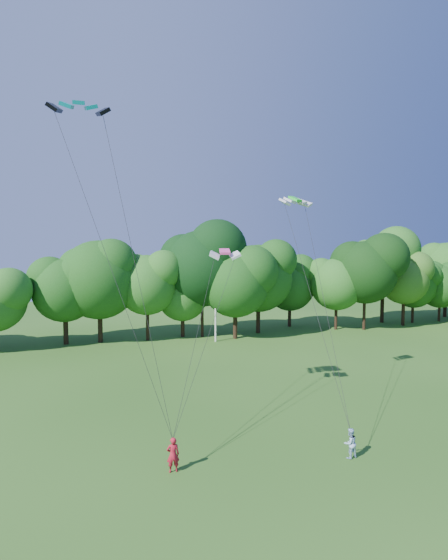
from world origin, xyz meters
name	(u,v)px	position (x,y,z in m)	size (l,w,h in m)	color
ground	(334,516)	(0.00, 0.00, 0.00)	(160.00, 160.00, 0.00)	#214C14
utility_pole	(216,305)	(5.44, 32.89, 4.26)	(1.64, 0.44, 8.30)	silver
kite_flyer_left	(173,455)	(-5.44, 5.56, 0.86)	(0.63, 0.41, 1.72)	#B41729
kite_flyer_right	(350,443)	(3.55, 4.00, 0.78)	(0.76, 0.59, 1.56)	#AFCCF2
kite_teal	(79,103)	(-9.33, 9.98, 18.44)	(3.08, 1.48, 0.58)	#05919E
kite_green	(295,199)	(4.99, 13.07, 14.29)	(2.47, 1.50, 0.50)	#20D92C
kite_pink	(225,252)	(-0.60, 11.94, 10.63)	(2.15, 1.40, 0.40)	#FF46A1
tree_back_center	(202,261)	(4.75, 36.07, 9.24)	(10.17, 10.17, 14.79)	#302412
tree_back_east	(404,279)	(33.44, 34.45, 6.56)	(7.22, 7.22, 10.51)	#352715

